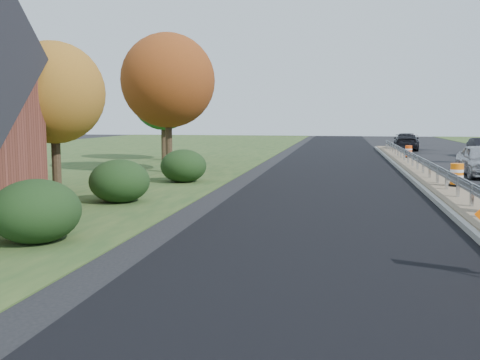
# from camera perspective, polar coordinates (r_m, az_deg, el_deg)

# --- Properties ---
(ground) EXTENTS (140.00, 140.00, 0.00)m
(ground) POSITION_cam_1_polar(r_m,az_deg,el_deg) (17.96, 23.42, -3.30)
(ground) COLOR black
(ground) RESTS_ON ground
(milled_overlay) EXTENTS (7.20, 120.00, 0.01)m
(milled_overlay) POSITION_cam_1_polar(r_m,az_deg,el_deg) (27.42, 9.78, 0.44)
(milled_overlay) COLOR black
(milled_overlay) RESTS_ON ground
(median) EXTENTS (1.60, 55.00, 0.23)m
(median) POSITION_cam_1_polar(r_m,az_deg,el_deg) (25.73, 19.55, -0.02)
(median) COLOR gray
(median) RESTS_ON ground
(guardrail) EXTENTS (0.10, 46.15, 0.72)m
(guardrail) POSITION_cam_1_polar(r_m,az_deg,el_deg) (26.66, 19.28, 1.54)
(guardrail) COLOR silver
(guardrail) RESTS_ON median
(hedge_south) EXTENTS (2.09, 2.09, 1.52)m
(hedge_south) POSITION_cam_1_polar(r_m,az_deg,el_deg) (13.44, -20.93, -3.10)
(hedge_south) COLOR black
(hedge_south) RESTS_ON ground
(hedge_mid) EXTENTS (2.09, 2.09, 1.52)m
(hedge_mid) POSITION_cam_1_polar(r_m,az_deg,el_deg) (18.95, -12.72, -0.09)
(hedge_mid) COLOR black
(hedge_mid) RESTS_ON ground
(hedge_north) EXTENTS (2.09, 2.09, 1.52)m
(hedge_north) POSITION_cam_1_polar(r_m,az_deg,el_deg) (24.39, -6.05, 1.51)
(hedge_north) COLOR black
(hedge_north) RESTS_ON ground
(tree_near_yellow) EXTENTS (3.96, 3.96, 5.88)m
(tree_near_yellow) POSITION_cam_1_polar(r_m,az_deg,el_deg) (22.21, -19.26, 8.75)
(tree_near_yellow) COLOR #473523
(tree_near_yellow) RESTS_ON ground
(tree_near_red) EXTENTS (4.95, 4.95, 7.35)m
(tree_near_red) POSITION_cam_1_polar(r_m,az_deg,el_deg) (28.78, -7.70, 10.45)
(tree_near_red) COLOR #473523
(tree_near_red) RESTS_ON ground
(tree_near_back) EXTENTS (4.29, 4.29, 6.37)m
(tree_near_back) POSITION_cam_1_polar(r_m,az_deg,el_deg) (37.27, -8.19, 8.57)
(tree_near_back) COLOR #473523
(tree_near_back) RESTS_ON ground
(barrel_median_mid) EXTENTS (0.62, 0.62, 0.90)m
(barrel_median_mid) POSITION_cam_1_polar(r_m,az_deg,el_deg) (22.83, 22.11, 0.46)
(barrel_median_mid) COLOR black
(barrel_median_mid) RESTS_ON median
(barrel_median_far) EXTENTS (0.56, 0.56, 0.82)m
(barrel_median_far) POSITION_cam_1_polar(r_m,az_deg,el_deg) (38.13, 17.54, 2.89)
(barrel_median_far) COLOR black
(barrel_median_far) RESTS_ON median
(car_dark_far) EXTENTS (2.71, 5.56, 1.56)m
(car_dark_far) POSITION_cam_1_polar(r_m,az_deg,el_deg) (50.59, 17.30, 3.93)
(car_dark_far) COLOR black
(car_dark_far) RESTS_ON ground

